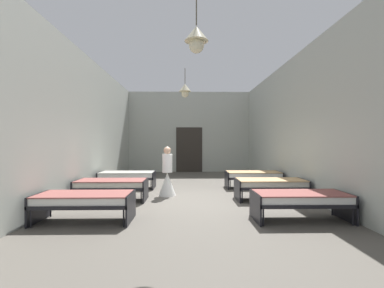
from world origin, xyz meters
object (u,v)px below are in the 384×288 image
at_px(bed_left_row_1, 112,185).
at_px(bed_right_row_1, 270,184).
at_px(bed_left_row_2, 127,176).
at_px(bed_left_row_0, 85,200).
at_px(bed_right_row_2, 253,175).
at_px(bed_right_row_0, 300,199).
at_px(nurse_near_aisle, 167,178).

relative_size(bed_left_row_1, bed_right_row_1, 1.00).
distance_m(bed_left_row_1, bed_left_row_2, 1.90).
height_order(bed_left_row_0, bed_right_row_2, same).
bearing_deg(bed_right_row_0, bed_right_row_1, 90.00).
bearing_deg(nurse_near_aisle, bed_left_row_1, 163.87).
relative_size(bed_left_row_2, nurse_near_aisle, 1.28).
distance_m(bed_right_row_0, bed_right_row_1, 1.90).
bearing_deg(bed_right_row_2, bed_left_row_2, 180.00).
bearing_deg(bed_right_row_0, bed_right_row_2, 90.00).
relative_size(bed_right_row_1, bed_left_row_2, 1.00).
relative_size(bed_left_row_0, bed_right_row_1, 1.00).
bearing_deg(bed_left_row_0, bed_right_row_0, 0.00).
bearing_deg(bed_right_row_2, bed_right_row_1, -90.00).
bearing_deg(nurse_near_aisle, bed_left_row_0, -159.88).
relative_size(bed_left_row_0, nurse_near_aisle, 1.28).
distance_m(bed_left_row_1, bed_right_row_1, 4.40).
bearing_deg(bed_right_row_2, bed_right_row_0, -90.00).
xyz_separation_m(bed_right_row_1, bed_left_row_2, (-4.40, 1.90, 0.00)).
height_order(bed_right_row_1, bed_right_row_2, same).
xyz_separation_m(bed_right_row_0, bed_left_row_2, (-4.40, 3.80, 0.00)).
xyz_separation_m(bed_right_row_0, bed_right_row_1, (0.00, 1.90, 0.00)).
height_order(bed_right_row_0, bed_right_row_2, same).
xyz_separation_m(bed_left_row_2, bed_right_row_2, (4.40, 0.00, 0.00)).
bearing_deg(bed_right_row_0, bed_left_row_1, 156.64).
height_order(bed_left_row_0, bed_right_row_0, same).
bearing_deg(bed_left_row_1, bed_right_row_1, 0.00).
distance_m(bed_right_row_0, bed_left_row_2, 5.81).
relative_size(bed_left_row_0, bed_left_row_1, 1.00).
xyz_separation_m(bed_left_row_1, bed_left_row_2, (0.00, 1.90, 0.00)).
relative_size(bed_left_row_0, bed_left_row_2, 1.00).
bearing_deg(bed_left_row_2, bed_left_row_0, -90.00).
relative_size(bed_left_row_0, bed_right_row_2, 1.00).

